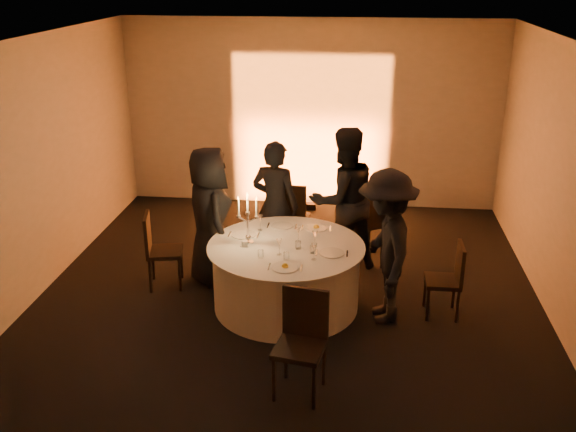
# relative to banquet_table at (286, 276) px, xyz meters

# --- Properties ---
(floor) EXTENTS (7.00, 7.00, 0.00)m
(floor) POSITION_rel_banquet_table_xyz_m (0.00, 0.00, -0.38)
(floor) COLOR black
(floor) RESTS_ON ground
(ceiling) EXTENTS (7.00, 7.00, 0.00)m
(ceiling) POSITION_rel_banquet_table_xyz_m (0.00, 0.00, 2.62)
(ceiling) COLOR white
(ceiling) RESTS_ON wall_back
(wall_back) EXTENTS (7.00, 0.00, 7.00)m
(wall_back) POSITION_rel_banquet_table_xyz_m (0.00, 3.50, 1.12)
(wall_back) COLOR #BBB7AD
(wall_back) RESTS_ON floor
(wall_front) EXTENTS (7.00, 0.00, 7.00)m
(wall_front) POSITION_rel_banquet_table_xyz_m (0.00, -3.50, 1.12)
(wall_front) COLOR #BBB7AD
(wall_front) RESTS_ON floor
(wall_left) EXTENTS (0.00, 7.00, 7.00)m
(wall_left) POSITION_rel_banquet_table_xyz_m (-3.00, 0.00, 1.12)
(wall_left) COLOR #BBB7AD
(wall_left) RESTS_ON floor
(wall_right) EXTENTS (0.00, 7.00, 7.00)m
(wall_right) POSITION_rel_banquet_table_xyz_m (3.00, 0.00, 1.12)
(wall_right) COLOR #BBB7AD
(wall_right) RESTS_ON floor
(uplighter_fixture) EXTENTS (0.25, 0.12, 0.10)m
(uplighter_fixture) POSITION_rel_banquet_table_xyz_m (0.00, 3.20, -0.33)
(uplighter_fixture) COLOR black
(uplighter_fixture) RESTS_ON floor
(banquet_table) EXTENTS (1.80, 1.80, 0.77)m
(banquet_table) POSITION_rel_banquet_table_xyz_m (0.00, 0.00, 0.00)
(banquet_table) COLOR black
(banquet_table) RESTS_ON floor
(chair_left) EXTENTS (0.49, 0.49, 0.95)m
(chair_left) POSITION_rel_banquet_table_xyz_m (-1.62, 0.32, 0.15)
(chair_left) COLOR black
(chair_left) RESTS_ON floor
(chair_back_left) EXTENTS (0.50, 0.50, 1.07)m
(chair_back_left) POSITION_rel_banquet_table_xyz_m (-0.10, 1.37, 0.22)
(chair_back_left) COLOR black
(chair_back_left) RESTS_ON floor
(chair_back_right) EXTENTS (0.55, 0.55, 0.91)m
(chair_back_right) POSITION_rel_banquet_table_xyz_m (0.96, 1.53, 0.13)
(chair_back_right) COLOR black
(chair_back_right) RESTS_ON floor
(chair_right) EXTENTS (0.39, 0.38, 0.87)m
(chair_right) POSITION_rel_banquet_table_xyz_m (1.85, -0.01, 0.10)
(chair_right) COLOR black
(chair_right) RESTS_ON floor
(chair_front) EXTENTS (0.51, 0.51, 1.00)m
(chair_front) POSITION_rel_banquet_table_xyz_m (0.32, -1.55, 0.18)
(chair_front) COLOR black
(chair_front) RESTS_ON floor
(guest_left) EXTENTS (0.89, 1.01, 1.74)m
(guest_left) POSITION_rel_banquet_table_xyz_m (-1.00, 0.55, 0.49)
(guest_left) COLOR black
(guest_left) RESTS_ON floor
(guest_back_left) EXTENTS (0.71, 0.55, 1.71)m
(guest_back_left) POSITION_rel_banquet_table_xyz_m (-0.26, 1.03, 0.47)
(guest_back_left) COLOR black
(guest_back_left) RESTS_ON floor
(guest_back_right) EXTENTS (1.15, 1.07, 1.89)m
(guest_back_right) POSITION_rel_banquet_table_xyz_m (0.61, 1.10, 0.56)
(guest_back_right) COLOR black
(guest_back_right) RESTS_ON floor
(guest_right) EXTENTS (0.80, 1.21, 1.75)m
(guest_right) POSITION_rel_banquet_table_xyz_m (1.11, -0.16, 0.49)
(guest_right) COLOR black
(guest_right) RESTS_ON floor
(plate_left) EXTENTS (0.36, 0.29, 0.01)m
(plate_left) POSITION_rel_banquet_table_xyz_m (-0.53, 0.24, 0.39)
(plate_left) COLOR white
(plate_left) RESTS_ON banquet_table
(plate_back_left) EXTENTS (0.35, 0.26, 0.01)m
(plate_back_left) POSITION_rel_banquet_table_xyz_m (-0.11, 0.55, 0.39)
(plate_back_left) COLOR white
(plate_back_left) RESTS_ON banquet_table
(plate_back_right) EXTENTS (0.35, 0.27, 0.08)m
(plate_back_right) POSITION_rel_banquet_table_xyz_m (0.31, 0.53, 0.40)
(plate_back_right) COLOR white
(plate_back_right) RESTS_ON banquet_table
(plate_right) EXTENTS (0.36, 0.28, 0.01)m
(plate_right) POSITION_rel_banquet_table_xyz_m (0.53, -0.16, 0.39)
(plate_right) COLOR white
(plate_right) RESTS_ON banquet_table
(plate_front) EXTENTS (0.36, 0.29, 0.08)m
(plate_front) POSITION_rel_banquet_table_xyz_m (0.06, -0.58, 0.40)
(plate_front) COLOR white
(plate_front) RESTS_ON banquet_table
(coffee_cup) EXTENTS (0.11, 0.11, 0.07)m
(coffee_cup) POSITION_rel_banquet_table_xyz_m (-0.47, -0.07, 0.42)
(coffee_cup) COLOR white
(coffee_cup) RESTS_ON banquet_table
(candelabra) EXTENTS (0.26, 0.12, 0.61)m
(candelabra) POSITION_rel_banquet_table_xyz_m (-0.44, 0.03, 0.60)
(candelabra) COLOR silver
(candelabra) RESTS_ON banquet_table
(wine_glass_a) EXTENTS (0.07, 0.07, 0.19)m
(wine_glass_a) POSITION_rel_banquet_table_xyz_m (0.33, 0.00, 0.52)
(wine_glass_a) COLOR silver
(wine_glass_a) RESTS_ON banquet_table
(wine_glass_b) EXTENTS (0.07, 0.07, 0.19)m
(wine_glass_b) POSITION_rel_banquet_table_xyz_m (0.13, 0.11, 0.52)
(wine_glass_b) COLOR silver
(wine_glass_b) RESTS_ON banquet_table
(wine_glass_c) EXTENTS (0.07, 0.07, 0.19)m
(wine_glass_c) POSITION_rel_banquet_table_xyz_m (-0.36, 0.41, 0.52)
(wine_glass_c) COLOR silver
(wine_glass_c) RESTS_ON banquet_table
(wine_glass_d) EXTENTS (0.07, 0.07, 0.19)m
(wine_glass_d) POSITION_rel_banquet_table_xyz_m (-0.04, -0.26, 0.52)
(wine_glass_d) COLOR silver
(wine_glass_d) RESTS_ON banquet_table
(wine_glass_e) EXTENTS (0.07, 0.07, 0.19)m
(wine_glass_e) POSITION_rel_banquet_table_xyz_m (0.34, -0.34, 0.52)
(wine_glass_e) COLOR silver
(wine_glass_e) RESTS_ON banquet_table
(tumbler_a) EXTENTS (0.07, 0.07, 0.09)m
(tumbler_a) POSITION_rel_banquet_table_xyz_m (0.05, -0.38, 0.43)
(tumbler_a) COLOR silver
(tumbler_a) RESTS_ON banquet_table
(tumbler_b) EXTENTS (0.07, 0.07, 0.09)m
(tumbler_b) POSITION_rel_banquet_table_xyz_m (-0.24, -0.36, 0.43)
(tumbler_b) COLOR silver
(tumbler_b) RESTS_ON banquet_table
(tumbler_c) EXTENTS (0.07, 0.07, 0.09)m
(tumbler_c) POSITION_rel_banquet_table_xyz_m (0.32, -0.17, 0.43)
(tumbler_c) COLOR silver
(tumbler_c) RESTS_ON banquet_table
(tumbler_d) EXTENTS (0.07, 0.07, 0.09)m
(tumbler_d) POSITION_rel_banquet_table_xyz_m (0.14, -0.07, 0.43)
(tumbler_d) COLOR silver
(tumbler_d) RESTS_ON banquet_table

